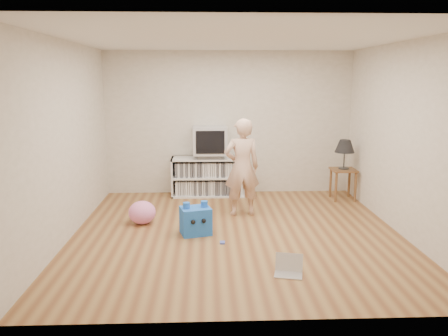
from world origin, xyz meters
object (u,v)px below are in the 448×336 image
Objects in this scene: crt_tv at (210,140)px; side_table at (343,176)px; plush_pink at (142,212)px; table_lamp at (345,147)px; media_unit at (210,176)px; dvd_deck at (210,156)px; person at (242,167)px; plush_blue at (196,220)px; laptop at (289,269)px.

crt_tv reaches higher than side_table.
side_table is at bearing -8.92° from crt_tv.
table_lamp is at bearing 19.56° from plush_pink.
media_unit reaches higher than plush_pink.
table_lamp reaches higher than side_table.
media_unit is at bearing 90.00° from dvd_deck.
table_lamp is (0.00, 0.00, 0.53)m from side_table.
dvd_deck is at bearing -74.96° from person.
plush_pink is at bearing -122.89° from media_unit.
plush_blue reaches higher than plush_pink.
person reaches higher than table_lamp.
plush_pink is (-1.02, -1.56, -0.57)m from dvd_deck.
person reaches higher than side_table.
laptop is at bearing -76.04° from media_unit.
media_unit reaches higher than laptop.
plush_blue is (-0.70, -0.85, -0.56)m from person.
person is 1.66m from plush_pink.
person reaches higher than dvd_deck.
person reaches higher than crt_tv.
crt_tv is 2.37m from table_lamp.
crt_tv is 1.09× the size of side_table.
laptop is (0.83, -3.34, -0.29)m from media_unit.
table_lamp is 3.14m from plush_blue.
table_lamp is at bearing 0.00° from side_table.
dvd_deck is 3.50m from laptop.
side_table is 1.18× the size of plush_blue.
dvd_deck is 2.37m from table_lamp.
crt_tv is at bearing -90.00° from dvd_deck.
laptop is at bearing -116.95° from side_table.
table_lamp is 1.29× the size of plush_pink.
dvd_deck is at bearing 68.68° from plush_blue.
plush_pink is at bearing 134.30° from plush_blue.
side_table is at bearing 76.24° from laptop.
plush_pink is (-3.36, -1.19, -0.25)m from side_table.
plush_blue reaches higher than laptop.
media_unit is at bearing 170.63° from table_lamp.
table_lamp is at bearing -8.92° from crt_tv.
person is at bearing -156.17° from table_lamp.
table_lamp is 1.49× the size of laptop.
dvd_deck is at bearing -90.00° from media_unit.
person is at bearing -156.17° from side_table.
plush_pink is (-1.50, -0.37, -0.59)m from person.
person is at bearing 112.51° from laptop.
media_unit is 3.02× the size of plush_blue.
person is 3.81× the size of plush_pink.
laptop is at bearing -43.64° from plush_pink.
plush_pink is at bearing -160.44° from table_lamp.
media_unit reaches higher than plush_blue.
side_table is 3.34m from laptop.
side_table is at bearing 19.56° from plush_pink.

